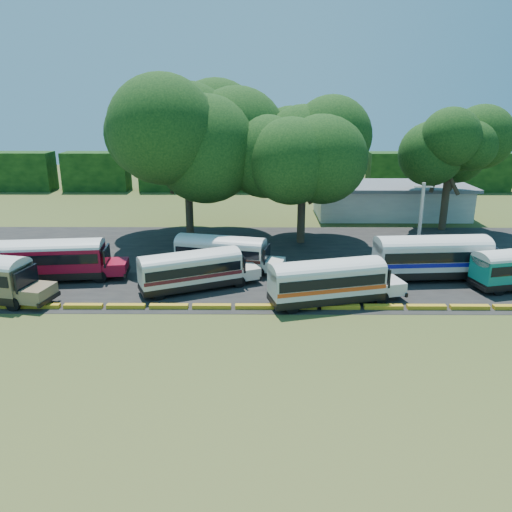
{
  "coord_description": "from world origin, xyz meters",
  "views": [
    {
      "loc": [
        1.82,
        -31.13,
        14.04
      ],
      "look_at": [
        1.57,
        6.0,
        2.28
      ],
      "focal_mm": 35.0,
      "sensor_mm": 36.0,
      "label": 1
    }
  ],
  "objects_px": {
    "bus_white_red": "(330,279)",
    "tree_west": "(186,136)",
    "bus_cream_west": "(193,268)",
    "bus_red": "(53,257)"
  },
  "relations": [
    {
      "from": "bus_red",
      "to": "bus_white_red",
      "type": "height_order",
      "value": "bus_red"
    },
    {
      "from": "bus_red",
      "to": "bus_cream_west",
      "type": "xyz_separation_m",
      "value": [
        11.45,
        -2.07,
        -0.2
      ]
    },
    {
      "from": "bus_white_red",
      "to": "bus_cream_west",
      "type": "bearing_deg",
      "value": 150.67
    },
    {
      "from": "bus_red",
      "to": "bus_white_red",
      "type": "relative_size",
      "value": 1.03
    },
    {
      "from": "bus_red",
      "to": "bus_cream_west",
      "type": "distance_m",
      "value": 11.64
    },
    {
      "from": "bus_white_red",
      "to": "tree_west",
      "type": "height_order",
      "value": "tree_west"
    },
    {
      "from": "bus_cream_west",
      "to": "bus_white_red",
      "type": "bearing_deg",
      "value": -38.8
    },
    {
      "from": "bus_cream_west",
      "to": "bus_white_red",
      "type": "relative_size",
      "value": 0.93
    },
    {
      "from": "bus_red",
      "to": "bus_white_red",
      "type": "distance_m",
      "value": 21.98
    },
    {
      "from": "bus_white_red",
      "to": "tree_west",
      "type": "distance_m",
      "value": 23.08
    }
  ]
}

